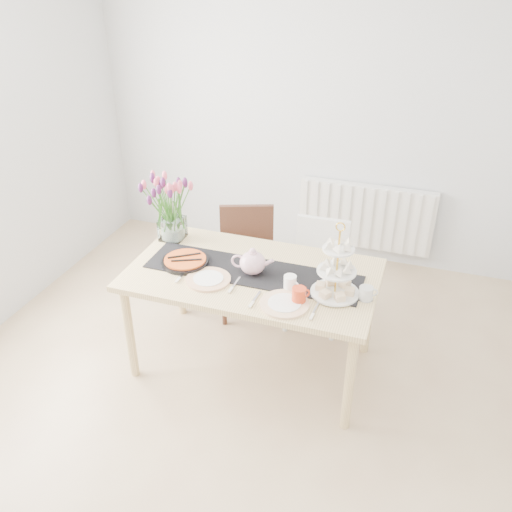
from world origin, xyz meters
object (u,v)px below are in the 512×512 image
(chair_white, at_px, (318,265))
(mug_white, at_px, (290,283))
(dining_table, at_px, (253,282))
(tulip_vase, at_px, (170,197))
(cake_stand, at_px, (336,277))
(plate_left, at_px, (208,279))
(cream_jug, at_px, (366,293))
(radiator, at_px, (365,216))
(mug_orange, at_px, (299,296))
(tart_tin, at_px, (185,261))
(chair_brown, at_px, (247,253))
(teapot, at_px, (253,263))
(plate_right, at_px, (284,304))

(chair_white, distance_m, mug_white, 0.86)
(dining_table, xyz_separation_m, tulip_vase, (-0.69, 0.25, 0.40))
(cake_stand, height_order, plate_left, cake_stand)
(chair_white, relative_size, cream_jug, 9.77)
(radiator, relative_size, mug_orange, 11.94)
(chair_white, bearing_deg, tart_tin, -137.46)
(mug_white, bearing_deg, cake_stand, 31.53)
(chair_white, relative_size, mug_white, 8.71)
(chair_brown, bearing_deg, cream_jug, -55.66)
(plate_left, bearing_deg, teapot, 33.80)
(cream_jug, height_order, mug_orange, mug_orange)
(chair_white, relative_size, cake_stand, 1.89)
(tulip_vase, distance_m, plate_left, 0.70)
(mug_orange, bearing_deg, radiator, 41.08)
(radiator, bearing_deg, mug_orange, -93.74)
(chair_brown, bearing_deg, dining_table, -87.31)
(cake_stand, bearing_deg, teapot, 173.73)
(cream_jug, height_order, mug_white, mug_white)
(plate_right, bearing_deg, cake_stand, 38.59)
(mug_orange, bearing_deg, chair_white, 49.56)
(cake_stand, xyz_separation_m, plate_right, (-0.26, -0.20, -0.12))
(chair_brown, xyz_separation_m, cake_stand, (0.82, -0.73, 0.38))
(dining_table, bearing_deg, cake_stand, -8.21)
(tulip_vase, xyz_separation_m, plate_left, (0.46, -0.43, -0.31))
(mug_white, relative_size, plate_right, 0.32)
(radiator, xyz_separation_m, plate_left, (-0.72, -1.86, 0.31))
(mug_orange, xyz_separation_m, plate_left, (-0.60, 0.05, -0.04))
(plate_right, bearing_deg, plate_left, 168.90)
(chair_white, distance_m, teapot, 0.84)
(dining_table, bearing_deg, tulip_vase, 159.78)
(radiator, bearing_deg, dining_table, -106.34)
(cake_stand, distance_m, cream_jug, 0.20)
(chair_brown, height_order, teapot, teapot)
(tart_tin, bearing_deg, mug_white, -5.64)
(tart_tin, relative_size, plate_left, 1.09)
(dining_table, relative_size, cake_stand, 3.71)
(chair_brown, relative_size, chair_white, 1.04)
(dining_table, xyz_separation_m, plate_right, (0.30, -0.28, 0.08))
(chair_brown, height_order, chair_white, chair_brown)
(cream_jug, distance_m, plate_right, 0.49)
(chair_white, xyz_separation_m, tart_tin, (-0.75, -0.72, 0.30))
(cream_jug, bearing_deg, tulip_vase, 146.79)
(chair_brown, height_order, mug_white, chair_brown)
(teapot, bearing_deg, tulip_vase, 152.54)
(tart_tin, bearing_deg, mug_orange, -13.25)
(cake_stand, distance_m, plate_left, 0.80)
(teapot, distance_m, mug_orange, 0.42)
(dining_table, distance_m, plate_right, 0.42)
(cream_jug, distance_m, tart_tin, 1.19)
(chair_white, relative_size, tulip_vase, 1.39)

